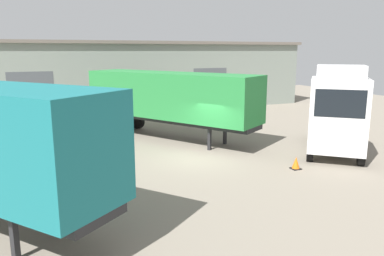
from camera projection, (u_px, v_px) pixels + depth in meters
ground_plane at (199, 158)px, 18.15m from camera, size 60.00×60.00×0.00m
warehouse_building at (116, 74)px, 34.63m from camera, size 33.74×10.40×5.89m
tractor_unit_white at (337, 115)px, 17.80m from camera, size 5.89×6.20×4.46m
container_trailer_green at (169, 97)px, 21.60m from camera, size 7.90×10.56×3.88m
traffic_cone at (296, 163)px, 16.40m from camera, size 0.40×0.40×0.55m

